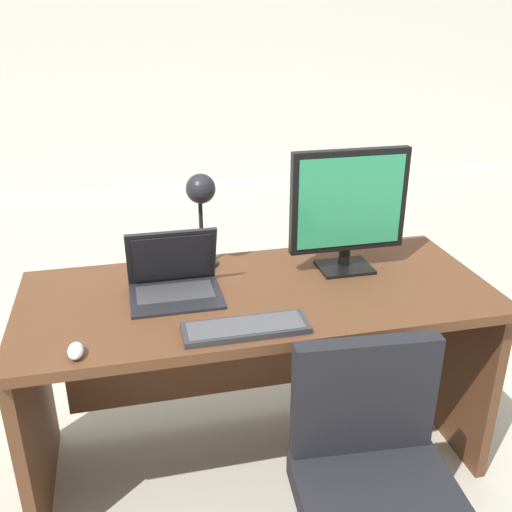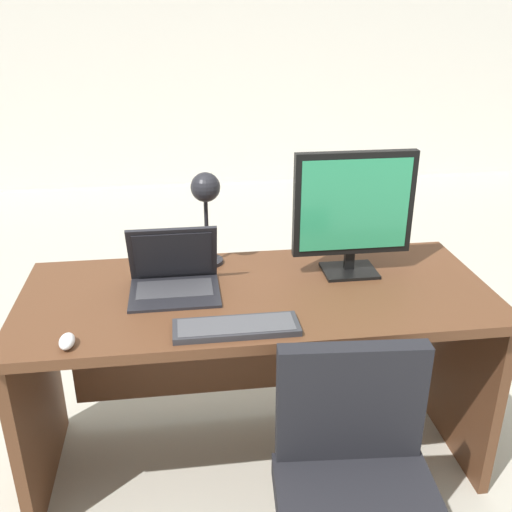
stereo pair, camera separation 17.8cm
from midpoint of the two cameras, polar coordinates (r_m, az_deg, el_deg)
The scene contains 8 objects.
ground at distance 3.73m, azimuth -1.65°, elevation -3.41°, with size 12.00×12.00×0.00m, color #B7B2A3.
back_wall at distance 5.82m, azimuth -4.65°, elevation 20.66°, with size 10.00×0.10×2.80m, color silver.
desk at distance 2.21m, azimuth 2.28°, elevation -8.01°, with size 1.67×0.71×0.76m.
monitor at distance 2.15m, azimuth 11.95°, elevation 4.60°, with size 0.44×0.16×0.47m.
laptop at distance 2.06m, azimuth -5.66°, elevation -1.46°, with size 0.31×0.26×0.23m.
keyboard at distance 1.82m, azimuth 0.86°, elevation -7.10°, with size 0.40×0.13×0.02m.
mouse at distance 1.80m, azimuth -15.43°, elevation -8.16°, with size 0.05×0.08×0.04m.
desk_lamp at distance 2.16m, azimuth -2.61°, elevation 5.54°, with size 0.12×0.14×0.37m.
Camera 2 is at (-0.25, -1.82, 1.70)m, focal length 40.66 mm.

